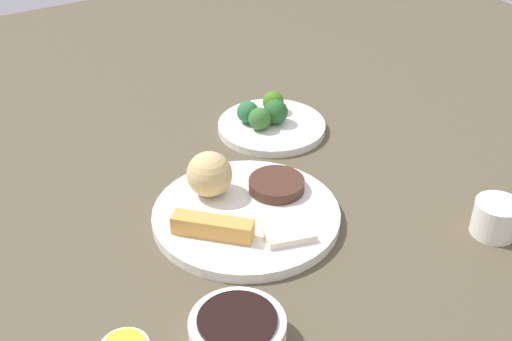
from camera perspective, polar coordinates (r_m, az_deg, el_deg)
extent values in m
cube|color=#4E4632|center=(0.96, -0.38, -6.13)|extent=(2.20, 2.20, 0.02)
cylinder|color=white|center=(0.98, -0.84, -3.88)|extent=(0.28, 0.28, 0.02)
sphere|color=tan|center=(1.00, -4.03, -0.31)|extent=(0.07, 0.07, 0.07)
cube|color=gold|center=(0.93, -3.76, -4.87)|extent=(0.10, 0.10, 0.03)
cube|color=beige|center=(0.94, 2.52, -4.91)|extent=(0.08, 0.09, 0.01)
cylinder|color=#42261C|center=(1.02, 1.78, -1.23)|extent=(0.09, 0.09, 0.02)
cylinder|color=white|center=(1.21, 1.35, 3.79)|extent=(0.20, 0.20, 0.01)
sphere|color=#32682A|center=(1.18, 0.32, 4.47)|extent=(0.04, 0.04, 0.04)
sphere|color=#3B711A|center=(1.24, 1.49, 5.93)|extent=(0.04, 0.04, 0.04)
sphere|color=#235924|center=(1.20, 1.69, 5.06)|extent=(0.04, 0.04, 0.04)
sphere|color=#276837|center=(1.20, -0.71, 5.06)|extent=(0.04, 0.04, 0.04)
cylinder|color=white|center=(0.80, -1.60, -13.73)|extent=(0.11, 0.11, 0.04)
cylinder|color=black|center=(0.78, -1.63, -12.70)|extent=(0.09, 0.09, 0.00)
cylinder|color=white|center=(1.01, 19.90, -3.86)|extent=(0.07, 0.07, 0.05)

